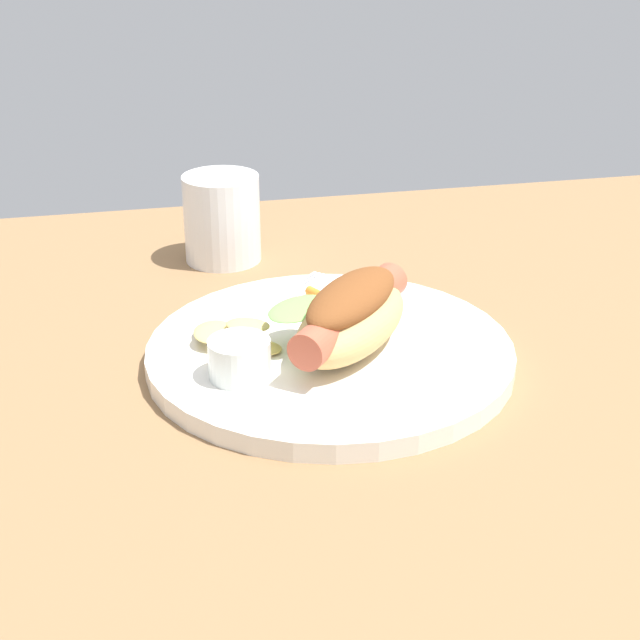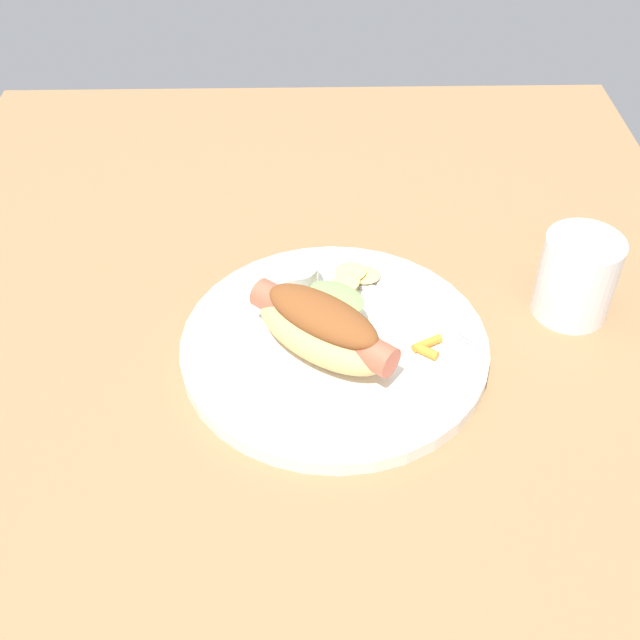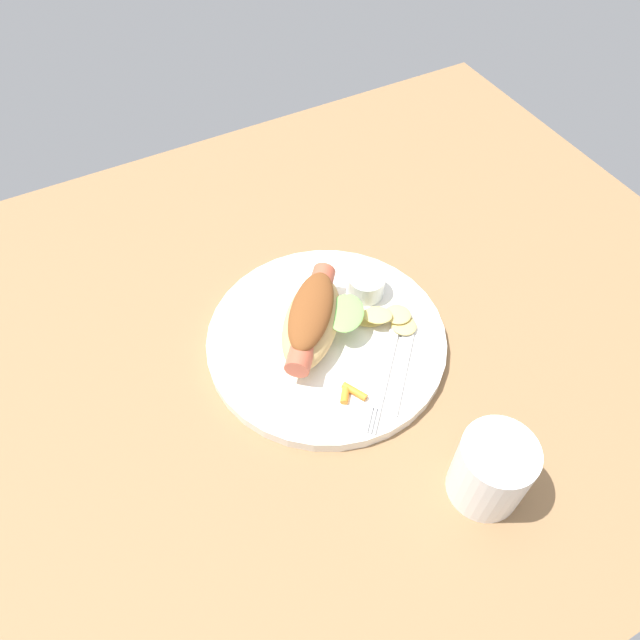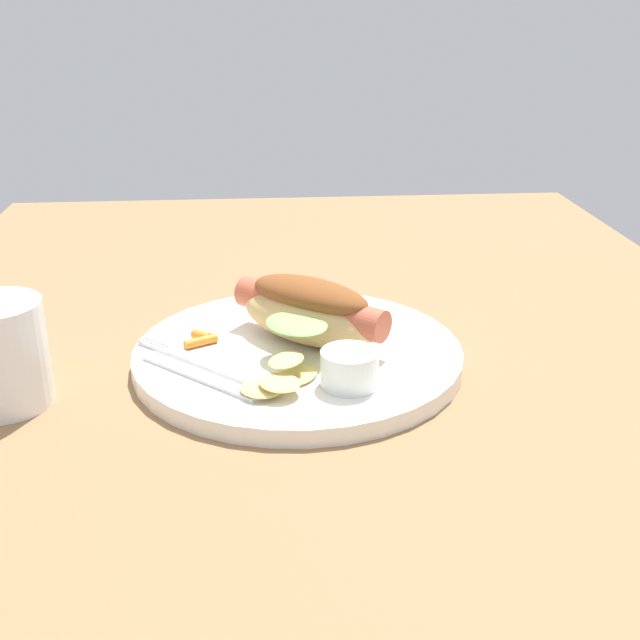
{
  "view_description": "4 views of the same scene",
  "coord_description": "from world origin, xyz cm",
  "px_view_note": "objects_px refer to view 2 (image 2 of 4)",
  "views": [
    {
      "loc": [
        -18.95,
        -65.0,
        36.7
      ],
      "look_at": [
        -4.61,
        0.85,
        4.72
      ],
      "focal_mm": 53.78,
      "sensor_mm": 36.0,
      "label": 1
    },
    {
      "loc": [
        51.86,
        0.2,
        54.9
      ],
      "look_at": [
        -2.57,
        1.33,
        5.03
      ],
      "focal_mm": 44.6,
      "sensor_mm": 36.0,
      "label": 2
    },
    {
      "loc": [
        17.75,
        40.73,
        60.72
      ],
      "look_at": [
        -3.04,
        1.51,
        3.84
      ],
      "focal_mm": 33.18,
      "sensor_mm": 36.0,
      "label": 3
    },
    {
      "loc": [
        -69.58,
        5.91,
        31.61
      ],
      "look_at": [
        -4.2,
        0.59,
        4.55
      ],
      "focal_mm": 44.9,
      "sensor_mm": 36.0,
      "label": 4
    }
  ],
  "objects_px": {
    "sauce_ramekin": "(293,277)",
    "carrot_garnish": "(425,347)",
    "hot_dog": "(321,327)",
    "drinking_cup": "(575,277)",
    "chips_pile": "(347,282)",
    "knife": "(414,300)",
    "plate": "(332,346)",
    "fork": "(413,314)"
  },
  "relations": [
    {
      "from": "sauce_ramekin",
      "to": "carrot_garnish",
      "type": "relative_size",
      "value": 1.44
    },
    {
      "from": "hot_dog",
      "to": "drinking_cup",
      "type": "distance_m",
      "value": 0.27
    },
    {
      "from": "chips_pile",
      "to": "drinking_cup",
      "type": "bearing_deg",
      "value": 84.99
    },
    {
      "from": "chips_pile",
      "to": "carrot_garnish",
      "type": "height_order",
      "value": "chips_pile"
    },
    {
      "from": "knife",
      "to": "drinking_cup",
      "type": "height_order",
      "value": "drinking_cup"
    },
    {
      "from": "sauce_ramekin",
      "to": "carrot_garnish",
      "type": "distance_m",
      "value": 0.16
    },
    {
      "from": "chips_pile",
      "to": "carrot_garnish",
      "type": "distance_m",
      "value": 0.12
    },
    {
      "from": "plate",
      "to": "drinking_cup",
      "type": "distance_m",
      "value": 0.25
    },
    {
      "from": "fork",
      "to": "chips_pile",
      "type": "xyz_separation_m",
      "value": [
        -0.04,
        -0.07,
        0.01
      ]
    },
    {
      "from": "chips_pile",
      "to": "drinking_cup",
      "type": "height_order",
      "value": "drinking_cup"
    },
    {
      "from": "knife",
      "to": "drinking_cup",
      "type": "xyz_separation_m",
      "value": [
        -0.0,
        0.16,
        0.03
      ]
    },
    {
      "from": "hot_dog",
      "to": "knife",
      "type": "xyz_separation_m",
      "value": [
        -0.07,
        0.1,
        -0.03
      ]
    },
    {
      "from": "carrot_garnish",
      "to": "chips_pile",
      "type": "bearing_deg",
      "value": -142.55
    },
    {
      "from": "plate",
      "to": "drinking_cup",
      "type": "xyz_separation_m",
      "value": [
        -0.06,
        0.24,
        0.04
      ]
    },
    {
      "from": "chips_pile",
      "to": "plate",
      "type": "bearing_deg",
      "value": -12.45
    },
    {
      "from": "hot_dog",
      "to": "chips_pile",
      "type": "relative_size",
      "value": 1.97
    },
    {
      "from": "hot_dog",
      "to": "sauce_ramekin",
      "type": "xyz_separation_m",
      "value": [
        -0.09,
        -0.03,
        -0.02
      ]
    },
    {
      "from": "hot_dog",
      "to": "knife",
      "type": "distance_m",
      "value": 0.12
    },
    {
      "from": "sauce_ramekin",
      "to": "plate",
      "type": "bearing_deg",
      "value": 25.66
    },
    {
      "from": "knife",
      "to": "drinking_cup",
      "type": "relative_size",
      "value": 1.48
    },
    {
      "from": "hot_dog",
      "to": "knife",
      "type": "height_order",
      "value": "hot_dog"
    },
    {
      "from": "plate",
      "to": "carrot_garnish",
      "type": "distance_m",
      "value": 0.09
    },
    {
      "from": "plate",
      "to": "carrot_garnish",
      "type": "bearing_deg",
      "value": 79.75
    },
    {
      "from": "fork",
      "to": "hot_dog",
      "type": "bearing_deg",
      "value": -110.44
    },
    {
      "from": "hot_dog",
      "to": "chips_pile",
      "type": "distance_m",
      "value": 0.1
    },
    {
      "from": "plate",
      "to": "sauce_ramekin",
      "type": "height_order",
      "value": "sauce_ramekin"
    },
    {
      "from": "hot_dog",
      "to": "carrot_garnish",
      "type": "height_order",
      "value": "hot_dog"
    },
    {
      "from": "fork",
      "to": "sauce_ramekin",
      "type": "bearing_deg",
      "value": -157.81
    },
    {
      "from": "plate",
      "to": "sauce_ramekin",
      "type": "distance_m",
      "value": 0.09
    },
    {
      "from": "carrot_garnish",
      "to": "sauce_ramekin",
      "type": "bearing_deg",
      "value": -126.97
    },
    {
      "from": "plate",
      "to": "knife",
      "type": "xyz_separation_m",
      "value": [
        -0.06,
        0.09,
        0.01
      ]
    },
    {
      "from": "sauce_ramekin",
      "to": "drinking_cup",
      "type": "height_order",
      "value": "drinking_cup"
    },
    {
      "from": "plate",
      "to": "knife",
      "type": "distance_m",
      "value": 0.1
    },
    {
      "from": "fork",
      "to": "drinking_cup",
      "type": "bearing_deg",
      "value": 51.16
    },
    {
      "from": "plate",
      "to": "hot_dog",
      "type": "height_order",
      "value": "hot_dog"
    },
    {
      "from": "sauce_ramekin",
      "to": "fork",
      "type": "height_order",
      "value": "sauce_ramekin"
    },
    {
      "from": "fork",
      "to": "knife",
      "type": "xyz_separation_m",
      "value": [
        -0.02,
        0.0,
        -0.0
      ]
    },
    {
      "from": "hot_dog",
      "to": "drinking_cup",
      "type": "relative_size",
      "value": 1.71
    },
    {
      "from": "sauce_ramekin",
      "to": "chips_pile",
      "type": "relative_size",
      "value": 0.62
    },
    {
      "from": "sauce_ramekin",
      "to": "drinking_cup",
      "type": "distance_m",
      "value": 0.28
    },
    {
      "from": "plate",
      "to": "chips_pile",
      "type": "bearing_deg",
      "value": 167.55
    },
    {
      "from": "knife",
      "to": "carrot_garnish",
      "type": "xyz_separation_m",
      "value": [
        0.07,
        0.0,
        0.0
      ]
    }
  ]
}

